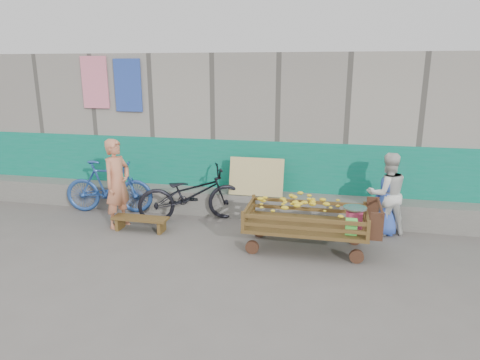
% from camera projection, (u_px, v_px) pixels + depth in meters
% --- Properties ---
extents(ground, '(80.00, 80.00, 0.00)m').
position_uv_depth(ground, '(206.00, 270.00, 5.98)').
color(ground, '#5C5853').
rests_on(ground, ground).
extents(building_wall, '(12.00, 3.50, 3.00)m').
position_uv_depth(building_wall, '(258.00, 127.00, 9.43)').
color(building_wall, gray).
rests_on(building_wall, ground).
extents(banana_cart, '(2.01, 0.92, 0.86)m').
position_uv_depth(banana_cart, '(304.00, 214.00, 6.52)').
color(banana_cart, '#513B18').
rests_on(banana_cart, ground).
extents(bench, '(0.97, 0.29, 0.24)m').
position_uv_depth(bench, '(140.00, 221.00, 7.37)').
color(bench, '#513B18').
rests_on(bench, ground).
extents(vendor_man, '(0.51, 0.65, 1.57)m').
position_uv_depth(vendor_man, '(117.00, 184.00, 7.42)').
color(vendor_man, '#C77855').
rests_on(vendor_man, ground).
extents(woman, '(0.80, 0.70, 1.40)m').
position_uv_depth(woman, '(387.00, 194.00, 7.13)').
color(woman, silver).
rests_on(woman, ground).
extents(child, '(0.52, 0.35, 1.02)m').
position_uv_depth(child, '(386.00, 206.00, 7.11)').
color(child, '#3252B6').
rests_on(child, ground).
extents(bicycle_dark, '(2.02, 1.41, 1.01)m').
position_uv_depth(bicycle_dark, '(191.00, 194.00, 7.77)').
color(bicycle_dark, black).
rests_on(bicycle_dark, ground).
extents(bicycle_blue, '(1.75, 0.73, 1.02)m').
position_uv_depth(bicycle_blue, '(109.00, 187.00, 8.23)').
color(bicycle_blue, '#274E9A').
rests_on(bicycle_blue, ground).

